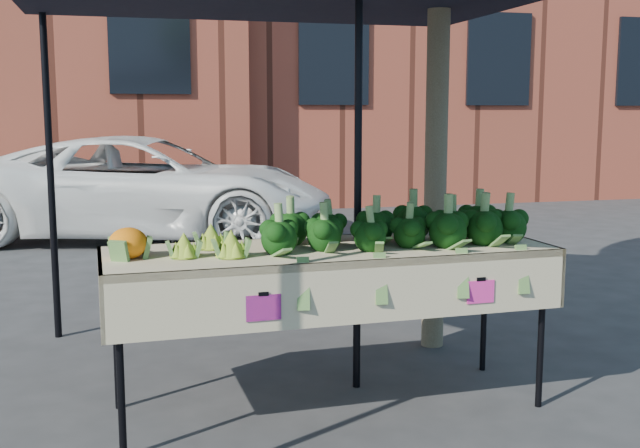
{
  "coord_description": "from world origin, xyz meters",
  "views": [
    {
      "loc": [
        -0.97,
        -3.99,
        1.62
      ],
      "look_at": [
        0.1,
        0.13,
        1.0
      ],
      "focal_mm": 43.02,
      "sensor_mm": 36.0,
      "label": 1
    }
  ],
  "objects": [
    {
      "name": "romanesco_cluster",
      "position": [
        -0.57,
        -0.08,
        1.0
      ],
      "size": [
        0.42,
        0.46,
        0.19
      ],
      "primitive_type": "ellipsoid",
      "color": "#9FAF33",
      "rests_on": "table"
    },
    {
      "name": "street_tree",
      "position": [
        1.1,
        0.86,
        2.2
      ],
      "size": [
        2.23,
        2.23,
        4.39
      ],
      "primitive_type": null,
      "color": "#1E4C14",
      "rests_on": "ground"
    },
    {
      "name": "ground",
      "position": [
        0.0,
        0.0,
        0.0
      ],
      "size": [
        90.0,
        90.0,
        0.0
      ],
      "primitive_type": "plane",
      "color": "#2A2A2C"
    },
    {
      "name": "canopy",
      "position": [
        -0.01,
        0.28,
        1.37
      ],
      "size": [
        3.16,
        3.16,
        2.74
      ],
      "primitive_type": null,
      "color": "black",
      "rests_on": "ground"
    },
    {
      "name": "table",
      "position": [
        0.1,
        -0.07,
        0.45
      ],
      "size": [
        2.43,
        0.88,
        0.9
      ],
      "color": "beige",
      "rests_on": "ground"
    },
    {
      "name": "cauliflower_pair",
      "position": [
        -0.95,
        -0.12,
        0.99
      ],
      "size": [
        0.19,
        0.19,
        0.17
      ],
      "primitive_type": "ellipsoid",
      "color": "orange",
      "rests_on": "table"
    },
    {
      "name": "broccoli_heap",
      "position": [
        0.46,
        -0.04,
        1.02
      ],
      "size": [
        1.53,
        0.56,
        0.25
      ],
      "primitive_type": "ellipsoid",
      "color": "black",
      "rests_on": "table"
    },
    {
      "name": "vehicle",
      "position": [
        -0.65,
        6.14,
        2.38
      ],
      "size": [
        1.91,
        2.49,
        4.76
      ],
      "primitive_type": "imported",
      "rotation": [
        0.0,
        0.0,
        1.27
      ],
      "color": "white",
      "rests_on": "ground"
    }
  ]
}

